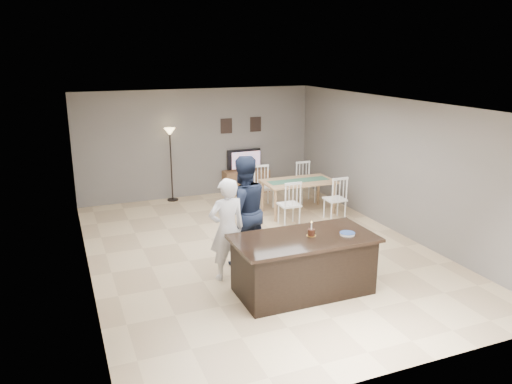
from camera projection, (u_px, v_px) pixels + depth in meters
name	position (u px, v px, depth m)	size (l,w,h in m)	color
floor	(258.00, 250.00, 9.32)	(8.00, 8.00, 0.00)	#D0B385
room_shell	(259.00, 162.00, 8.86)	(8.00, 8.00, 8.00)	slate
kitchen_island	(303.00, 264.00, 7.59)	(2.15, 1.10, 0.90)	black
tv_console	(246.00, 181.00, 13.03)	(1.20, 0.40, 0.60)	brown
television	(245.00, 160.00, 12.94)	(0.91, 0.12, 0.53)	black
tv_screen_glow	(246.00, 160.00, 12.87)	(0.78, 0.78, 0.00)	orange
picture_frames	(241.00, 125.00, 12.80)	(1.10, 0.02, 0.38)	black
doorway	(97.00, 257.00, 5.85)	(0.00, 2.10, 2.65)	black
woman	(227.00, 229.00, 7.94)	(0.61, 0.40, 1.69)	silver
man	(243.00, 211.00, 8.48)	(0.93, 0.73, 1.92)	#171E32
birthday_cake	(311.00, 232.00, 7.50)	(0.15, 0.15, 0.23)	gold
plate_stack	(347.00, 234.00, 7.54)	(0.23, 0.23, 0.04)	white
dining_table	(298.00, 186.00, 11.32)	(1.62, 1.83, 0.98)	tan
floor_lamp	(170.00, 145.00, 12.05)	(0.27, 0.27, 1.80)	black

